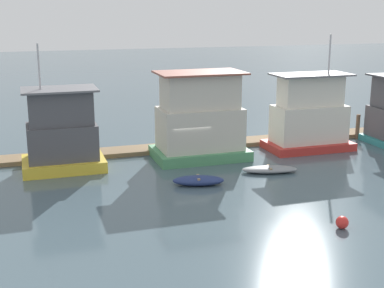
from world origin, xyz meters
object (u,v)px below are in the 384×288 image
Objects in this scene: dinghy_grey at (270,169)px; houseboat_red at (309,117)px; dinghy_navy at (198,180)px; houseboat_yellow at (62,134)px; mooring_post_centre at (358,127)px; buoy_red at (342,222)px; houseboat_green at (200,120)px.

houseboat_red is at bearing 40.47° from dinghy_grey.
houseboat_yellow is at bearing 141.90° from dinghy_navy.
mooring_post_centre is at bearing 3.25° from houseboat_yellow.
houseboat_yellow reaches higher than dinghy_navy.
dinghy_grey is (-5.14, -4.39, -2.11)m from houseboat_red.
houseboat_yellow is 17.87m from buoy_red.
dinghy_navy is at bearing -152.16° from houseboat_red.
dinghy_grey is at bearing -55.85° from houseboat_green.
houseboat_yellow is 2.48× the size of dinghy_navy.
houseboat_green reaches higher than mooring_post_centre.
dinghy_navy reaches higher than dinghy_grey.
buoy_red reaches higher than dinghy_grey.
houseboat_red reaches higher than mooring_post_centre.
houseboat_green is 1.97× the size of dinghy_navy.
houseboat_green is 6.23m from dinghy_navy.
buoy_red is (-5.73, -13.28, -2.02)m from houseboat_red.
houseboat_green is at bearing 70.81° from dinghy_navy.
buoy_red is (-0.59, -8.89, 0.09)m from dinghy_grey.
dinghy_navy is (-10.10, -5.33, -2.04)m from houseboat_red.
houseboat_yellow is at bearing 179.15° from houseboat_red.
houseboat_red is 4.20× the size of mooring_post_centre.
buoy_red is at bearing -113.33° from houseboat_red.
buoy_red is at bearing -61.20° from dinghy_navy.
dinghy_grey is at bearing 10.81° from dinghy_navy.
houseboat_yellow is 9.28m from dinghy_navy.
houseboat_green is 13.55m from mooring_post_centre.
dinghy_navy is at bearing -155.81° from mooring_post_centre.
houseboat_yellow is at bearing 179.14° from houseboat_green.
houseboat_yellow reaches higher than houseboat_green.
mooring_post_centre is (10.32, 5.91, 0.76)m from dinghy_grey.
dinghy_grey is at bearing -21.02° from houseboat_yellow.
buoy_red is (2.47, -13.40, -2.33)m from houseboat_green.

